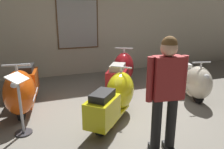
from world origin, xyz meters
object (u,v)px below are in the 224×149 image
scooter_3 (193,80)px  visitor_0 (166,89)px  scooter_1 (116,97)px  scooter_0 (22,89)px  info_stanchion (21,110)px  scooter_2 (122,71)px

scooter_3 → visitor_0: visitor_0 is taller
scooter_1 → visitor_0: bearing=-125.1°
scooter_0 → scooter_3: (3.71, -0.56, -0.06)m
scooter_0 → visitor_0: (1.89, -2.11, 0.48)m
scooter_0 → info_stanchion: scooter_0 is taller
scooter_2 → scooter_0: bearing=136.5°
scooter_1 → visitor_0: (0.26, -1.20, 0.53)m
scooter_3 → scooter_1: bearing=-67.3°
scooter_0 → scooter_1: (1.63, -0.91, -0.05)m
scooter_2 → scooter_3: (1.30, -1.17, -0.05)m
scooter_0 → scooter_2: (2.40, 0.61, -0.01)m
scooter_1 → scooter_2: scooter_2 is taller
scooter_3 → info_stanchion: 3.73m
scooter_1 → visitor_0: visitor_0 is taller
scooter_1 → visitor_0: size_ratio=0.87×
scooter_2 → visitor_0: size_ratio=1.02×
scooter_1 → scooter_2: bearing=15.7°
scooter_2 → scooter_3: 1.75m
scooter_1 → scooter_3: (2.08, 0.35, -0.01)m
scooter_0 → scooter_3: size_ratio=1.13×
visitor_0 → scooter_1: bearing=21.2°
scooter_1 → scooter_0: bearing=103.4°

